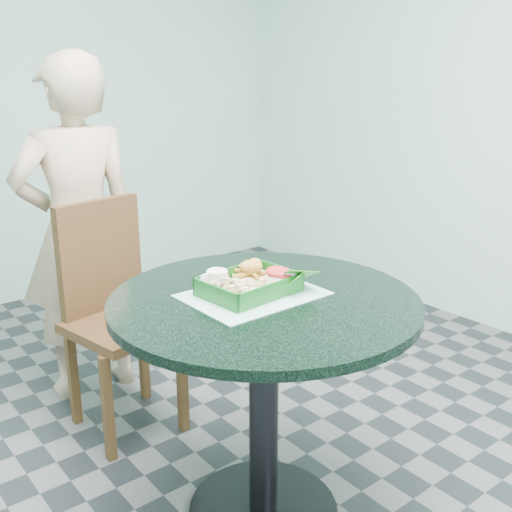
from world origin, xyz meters
TOP-DOWN VIEW (x-y plane):
  - floor at (0.00, 0.00)m, footprint 4.00×5.00m
  - cafe_table at (0.00, 0.00)m, footprint 0.93×0.93m
  - dining_chair at (-0.11, 0.82)m, footprint 0.38×0.38m
  - diner_person at (-0.09, 1.16)m, footprint 0.58×0.41m
  - placemat at (-0.02, 0.03)m, footprint 0.40×0.30m
  - food_basket at (-0.02, 0.05)m, footprint 0.27×0.20m
  - crab_sandwich at (0.04, 0.10)m, footprint 0.12×0.12m
  - fries_pile at (-0.07, 0.08)m, footprint 0.14×0.15m
  - sauce_ramekin at (-0.07, 0.13)m, footprint 0.06×0.06m
  - garnish_cup at (0.08, -0.00)m, footprint 0.13×0.13m

SIDE VIEW (x-z plane):
  - floor at x=0.00m, z-range -0.01..0.01m
  - dining_chair at x=-0.11m, z-range 0.07..1.00m
  - cafe_table at x=0.00m, z-range 0.21..0.96m
  - diner_person at x=-0.09m, z-range 0.00..1.50m
  - placemat at x=-0.02m, z-range 0.75..0.75m
  - food_basket at x=-0.02m, z-range 0.74..0.80m
  - fries_pile at x=-0.07m, z-range 0.77..0.81m
  - garnish_cup at x=0.08m, z-range 0.77..0.82m
  - crab_sandwich at x=0.04m, z-range 0.76..0.84m
  - sauce_ramekin at x=-0.07m, z-range 0.78..0.82m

